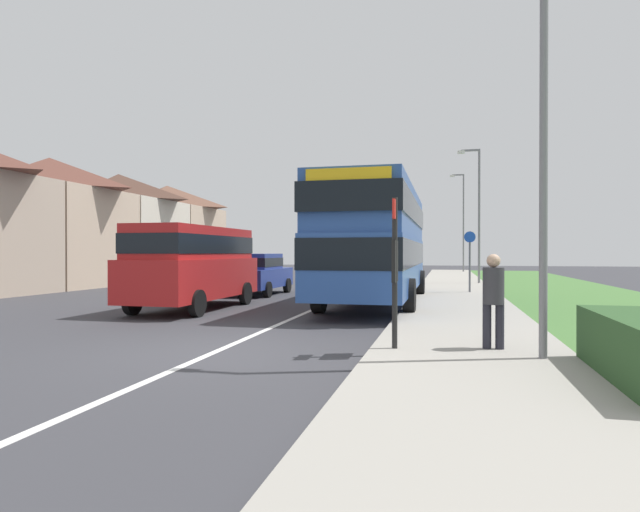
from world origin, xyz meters
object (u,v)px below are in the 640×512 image
double_decker_bus (377,239)px  street_lamp_near (536,90)px  parked_van_red (194,261)px  street_lamp_mid (477,207)px  cycle_route_sign (470,259)px  street_lamp_far (462,217)px  bus_stop_sign (395,262)px  parked_car_blue (257,272)px  pedestrian_at_stop (493,296)px

double_decker_bus → street_lamp_near: bearing=-68.3°
parked_van_red → street_lamp_mid: bearing=57.5°
double_decker_bus → cycle_route_sign: 5.47m
double_decker_bus → street_lamp_far: size_ratio=1.32×
cycle_route_sign → street_lamp_near: bearing=-88.3°
bus_stop_sign → parked_car_blue: bearing=120.4°
cycle_route_sign → parked_car_blue: bearing=-168.0°
parked_car_blue → street_lamp_near: bearing=-52.9°
street_lamp_mid → parked_van_red: bearing=-122.5°
bus_stop_sign → cycle_route_sign: (1.74, 12.91, -0.11)m
parked_van_red → street_lamp_mid: 16.63m
double_decker_bus → cycle_route_sign: size_ratio=4.21×
street_lamp_near → cycle_route_sign: bearing=91.7°
street_lamp_near → pedestrian_at_stop: bearing=130.7°
parked_van_red → street_lamp_mid: street_lamp_mid is taller
parked_car_blue → street_lamp_far: (8.64, 24.48, 3.68)m
pedestrian_at_stop → double_decker_bus: bearing=109.9°
parked_car_blue → bus_stop_sign: bus_stop_sign is taller
bus_stop_sign → double_decker_bus: bearing=99.2°
parked_car_blue → bus_stop_sign: bearing=-59.6°
double_decker_bus → bus_stop_sign: (1.38, -8.47, -0.60)m
double_decker_bus → parked_car_blue: double_decker_bus is taller
parked_van_red → bus_stop_sign: size_ratio=2.11×
double_decker_bus → parked_car_blue: size_ratio=2.61×
street_lamp_mid → street_lamp_far: 16.16m
street_lamp_mid → pedestrian_at_stop: bearing=-92.4°
street_lamp_near → street_lamp_mid: size_ratio=1.02×
double_decker_bus → parked_car_blue: 5.94m
double_decker_bus → parked_car_blue: bearing=152.6°
parked_van_red → pedestrian_at_stop: 9.64m
parked_car_blue → pedestrian_at_stop: pedestrian_at_stop is taller
cycle_route_sign → parked_van_red: bearing=-138.4°
double_decker_bus → bus_stop_sign: bearing=-80.8°
pedestrian_at_stop → street_lamp_near: street_lamp_near is taller
street_lamp_far → street_lamp_near: bearing=-90.0°
cycle_route_sign → street_lamp_mid: bearing=84.5°
double_decker_bus → street_lamp_mid: size_ratio=1.52×
cycle_route_sign → street_lamp_near: street_lamp_near is taller
pedestrian_at_stop → street_lamp_near: bearing=-49.3°
pedestrian_at_stop → street_lamp_far: bearing=89.1°
double_decker_bus → bus_stop_sign: size_ratio=4.08×
parked_car_blue → pedestrian_at_stop: bearing=-53.1°
double_decker_bus → street_lamp_near: size_ratio=1.48×
street_lamp_mid → street_lamp_far: street_lamp_far is taller
street_lamp_mid → parked_car_blue: bearing=-136.9°
street_lamp_near → parked_van_red: bearing=145.3°
double_decker_bus → street_lamp_far: bearing=82.7°
street_lamp_far → bus_stop_sign: bearing=-93.4°
bus_stop_sign → street_lamp_near: 3.35m
parked_car_blue → bus_stop_sign: size_ratio=1.56×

